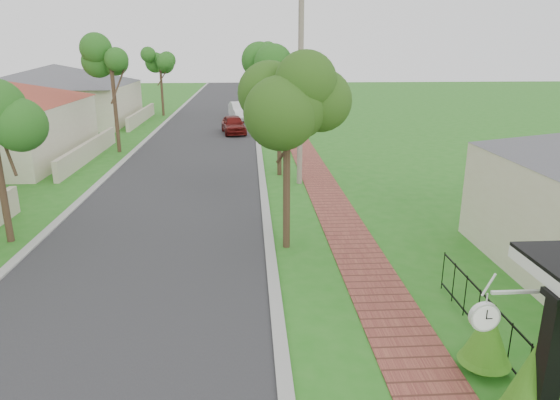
# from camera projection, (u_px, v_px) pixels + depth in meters

# --- Properties ---
(road) EXTENTS (7.00, 120.00, 0.02)m
(road) POSITION_uv_depth(u_px,v_px,m) (194.00, 158.00, 27.48)
(road) COLOR #28282B
(road) RESTS_ON ground
(kerb_right) EXTENTS (0.30, 120.00, 0.10)m
(kerb_right) POSITION_uv_depth(u_px,v_px,m) (260.00, 157.00, 27.70)
(kerb_right) COLOR #9E9E99
(kerb_right) RESTS_ON ground
(kerb_left) EXTENTS (0.30, 120.00, 0.10)m
(kerb_left) POSITION_uv_depth(u_px,v_px,m) (126.00, 159.00, 27.26)
(kerb_left) COLOR #9E9E99
(kerb_left) RESTS_ON ground
(sidewalk) EXTENTS (1.50, 120.00, 0.03)m
(sidewalk) POSITION_uv_depth(u_px,v_px,m) (306.00, 157.00, 27.85)
(sidewalk) COLOR #994F3D
(sidewalk) RESTS_ON ground
(porch_post) EXTENTS (0.48, 0.48, 2.52)m
(porch_post) POSITION_uv_depth(u_px,v_px,m) (548.00, 375.00, 7.57)
(porch_post) COLOR black
(porch_post) RESTS_ON ground
(picket_fence) EXTENTS (0.03, 8.02, 1.00)m
(picket_fence) POSITION_uv_depth(u_px,v_px,m) (529.00, 367.00, 8.72)
(picket_fence) COLOR black
(picket_fence) RESTS_ON ground
(street_trees) EXTENTS (10.70, 37.65, 5.89)m
(street_trees) POSITION_uv_depth(u_px,v_px,m) (203.00, 68.00, 32.68)
(street_trees) COLOR #382619
(street_trees) RESTS_ON ground
(far_house_grey) EXTENTS (15.56, 15.56, 4.60)m
(far_house_grey) POSITION_uv_depth(u_px,v_px,m) (58.00, 93.00, 39.43)
(far_house_grey) COLOR beige
(far_house_grey) RESTS_ON ground
(parked_car_red) EXTENTS (2.04, 3.88, 1.26)m
(parked_car_red) POSITION_uv_depth(u_px,v_px,m) (234.00, 125.00, 35.02)
(parked_car_red) COLOR #5F100E
(parked_car_red) RESTS_ON ground
(parked_car_white) EXTENTS (2.29, 4.62, 1.45)m
(parked_car_white) POSITION_uv_depth(u_px,v_px,m) (241.00, 111.00, 41.49)
(parked_car_white) COLOR white
(parked_car_white) RESTS_ON ground
(near_tree) EXTENTS (2.22, 2.22, 5.69)m
(near_tree) POSITION_uv_depth(u_px,v_px,m) (287.00, 97.00, 13.99)
(near_tree) COLOR #382619
(near_tree) RESTS_ON ground
(utility_pole) EXTENTS (1.20, 0.24, 9.12)m
(utility_pole) POSITION_uv_depth(u_px,v_px,m) (301.00, 78.00, 21.08)
(utility_pole) COLOR gray
(utility_pole) RESTS_ON ground
(station_clock) EXTENTS (1.08, 0.13, 0.67)m
(station_clock) POSITION_uv_depth(u_px,v_px,m) (487.00, 315.00, 7.66)
(station_clock) COLOR silver
(station_clock) RESTS_ON ground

